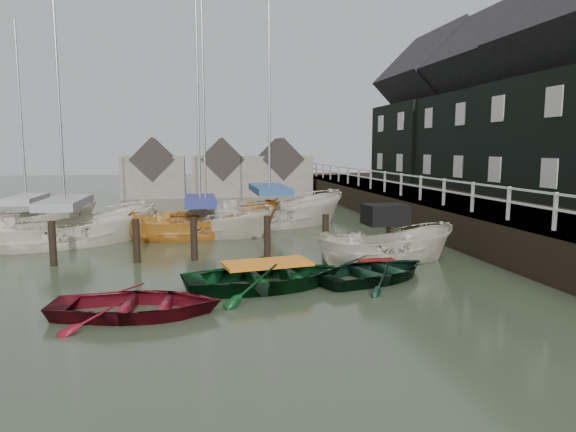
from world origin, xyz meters
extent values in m
plane|color=#2C3824|center=(0.00, 0.00, 0.00)|extent=(120.00, 120.00, 0.00)
cube|color=black|center=(9.50, 10.00, 1.40)|extent=(3.00, 32.00, 0.20)
cube|color=silver|center=(8.00, 10.00, 2.45)|extent=(0.06, 32.00, 0.06)
cube|color=silver|center=(8.00, 10.00, 2.05)|extent=(0.06, 32.00, 0.06)
cube|color=black|center=(15.00, 10.00, 0.00)|extent=(14.00, 38.00, 1.50)
cube|color=black|center=(15.00, 12.00, 4.00)|extent=(6.00, 7.00, 5.00)
cube|color=black|center=(15.00, 12.00, 8.25)|extent=(6.11, 7.14, 6.11)
cube|color=black|center=(15.00, 19.00, 4.00)|extent=(6.40, 7.00, 5.00)
cube|color=black|center=(15.00, 19.00, 8.25)|extent=(6.52, 7.14, 6.52)
cylinder|color=black|center=(-5.50, 3.00, 0.50)|extent=(0.22, 0.22, 1.80)
cylinder|color=black|center=(-3.00, 3.00, 0.50)|extent=(0.22, 0.22, 1.80)
cylinder|color=black|center=(-1.20, 3.00, 0.50)|extent=(0.22, 0.22, 1.80)
cylinder|color=black|center=(1.20, 3.00, 0.50)|extent=(0.22, 0.22, 1.80)
cylinder|color=black|center=(3.20, 3.00, 0.50)|extent=(0.22, 0.22, 1.80)
cylinder|color=black|center=(5.50, 3.00, 0.50)|extent=(0.22, 0.22, 1.80)
cube|color=#665B51|center=(-4.00, 26.00, 1.50)|extent=(4.50, 4.00, 3.00)
cube|color=#282321|center=(-4.00, 26.00, 2.80)|extent=(3.18, 4.08, 3.18)
cube|color=#665B51|center=(1.00, 26.00, 1.50)|extent=(4.50, 4.00, 3.00)
cube|color=#282321|center=(1.00, 26.00, 2.80)|extent=(3.18, 4.08, 3.18)
cube|color=#665B51|center=(5.50, 26.00, 1.50)|extent=(4.50, 4.00, 3.00)
cube|color=#282321|center=(5.50, 26.00, 2.80)|extent=(3.18, 4.08, 3.18)
imported|color=#5D0D17|center=(-2.46, -2.41, 0.00)|extent=(3.96, 3.04, 0.76)
imported|color=black|center=(0.66, -0.71, 0.00)|extent=(4.79, 3.78, 0.90)
imported|color=black|center=(3.73, -0.46, 0.00)|extent=(4.44, 3.89, 0.77)
imported|color=#BAB69F|center=(4.82, 1.52, 0.00)|extent=(4.68, 2.01, 1.77)
cube|color=black|center=(4.82, 1.72, 1.52)|extent=(1.36, 1.08, 0.65)
imported|color=beige|center=(-5.94, 6.73, 0.00)|extent=(7.40, 5.18, 2.68)
cylinder|color=#B2B2B7|center=(-5.94, 6.73, 6.09)|extent=(0.10, 0.10, 9.24)
cube|color=gray|center=(-5.94, 6.73, 1.59)|extent=(4.05, 2.80, 0.30)
imported|color=beige|center=(-0.91, 7.84, 0.00)|extent=(6.68, 4.44, 2.42)
cylinder|color=#B2B2B7|center=(-0.91, 7.84, 5.86)|extent=(0.10, 0.10, 9.05)
cube|color=navy|center=(-0.91, 7.84, 1.45)|extent=(3.66, 2.40, 0.30)
imported|color=#BD7223|center=(-0.69, 7.65, 0.00)|extent=(6.86, 3.91, 2.50)
cylinder|color=#B2B2B7|center=(-0.69, 7.65, 5.51)|extent=(0.10, 0.10, 8.27)
imported|color=beige|center=(2.32, 9.90, 0.00)|extent=(8.02, 4.43, 2.93)
cylinder|color=#B2B2B7|center=(2.32, 9.90, 6.63)|extent=(0.10, 0.10, 10.03)
cube|color=navy|center=(2.32, 9.90, 1.73)|extent=(4.40, 2.38, 0.30)
imported|color=beige|center=(-8.49, 10.78, 0.00)|extent=(6.28, 4.04, 2.27)
cylinder|color=#B2B2B7|center=(-8.49, 10.78, 5.15)|extent=(0.10, 0.10, 7.81)
cube|color=gray|center=(-8.49, 10.78, 1.37)|extent=(3.44, 2.18, 0.30)
camera|label=1|loc=(-1.20, -13.65, 3.63)|focal=32.00mm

